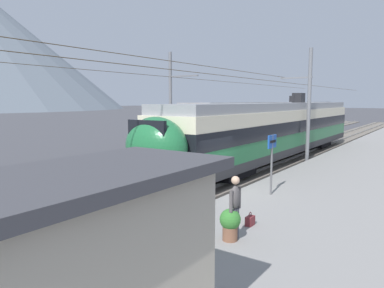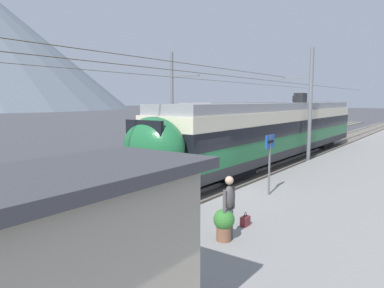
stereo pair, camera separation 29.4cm
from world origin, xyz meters
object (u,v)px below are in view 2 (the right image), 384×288
object	(u,v)px
train_near_platform	(277,128)
handbag_beside_passenger	(245,221)
catenary_mast_far_side	(174,101)
passenger_walking	(229,205)
catenary_mast_mid	(308,104)
platform_sign	(270,151)
train_far_track	(278,118)
potted_plant_platform_edge	(224,222)

from	to	relation	value
train_near_platform	handbag_beside_passenger	xyz separation A→B (m)	(-12.83, -4.47, -1.69)
catenary_mast_far_side	passenger_walking	world-z (taller)	catenary_mast_far_side
catenary_mast_mid	passenger_walking	size ratio (longest dim) A/B	28.14
catenary_mast_mid	passenger_walking	world-z (taller)	catenary_mast_mid
catenary_mast_far_side	platform_sign	size ratio (longest dim) A/B	20.55
catenary_mast_mid	train_far_track	bearing A→B (deg)	29.82
platform_sign	catenary_mast_far_side	bearing A→B (deg)	54.18
catenary_mast_far_side	platform_sign	xyz separation A→B (m)	(-8.10, -11.23, -1.88)
train_near_platform	train_far_track	size ratio (longest dim) A/B	0.77
catenary_mast_mid	handbag_beside_passenger	size ratio (longest dim) A/B	117.48
passenger_walking	handbag_beside_passenger	xyz separation A→B (m)	(1.19, 0.14, -0.80)
platform_sign	potted_plant_platform_edge	xyz separation A→B (m)	(-4.95, -0.96, -1.21)
catenary_mast_mid	potted_plant_platform_edge	bearing A→B (deg)	-169.11
train_far_track	platform_sign	world-z (taller)	train_far_track
catenary_mast_mid	platform_sign	xyz separation A→B (m)	(-10.07, -1.92, -1.72)
catenary_mast_mid	catenary_mast_far_side	size ratio (longest dim) A/B	1.00
catenary_mast_mid	catenary_mast_far_side	bearing A→B (deg)	101.94
catenary_mast_far_side	passenger_walking	bearing A→B (deg)	-136.52
potted_plant_platform_edge	handbag_beside_passenger	bearing A→B (deg)	2.96
platform_sign	handbag_beside_passenger	distance (m)	4.06
catenary_mast_mid	platform_sign	world-z (taller)	catenary_mast_mid
catenary_mast_far_side	potted_plant_platform_edge	world-z (taller)	catenary_mast_far_side
passenger_walking	potted_plant_platform_edge	bearing A→B (deg)	147.46
train_near_platform	platform_sign	distance (m)	9.86
train_near_platform	catenary_mast_far_side	size ratio (longest dim) A/B	0.53
train_far_track	passenger_walking	distance (m)	29.25
catenary_mast_mid	potted_plant_platform_edge	xyz separation A→B (m)	(-15.02, -2.89, -2.93)
train_near_platform	train_far_track	distance (m)	14.50
train_near_platform	platform_sign	bearing A→B (deg)	-158.76
train_near_platform	potted_plant_platform_edge	xyz separation A→B (m)	(-14.14, -4.54, -1.34)
platform_sign	potted_plant_platform_edge	size ratio (longest dim) A/B	2.77
train_far_track	catenary_mast_mid	world-z (taller)	catenary_mast_mid
catenary_mast_far_side	train_near_platform	bearing A→B (deg)	-81.92
catenary_mast_far_side	catenary_mast_mid	bearing A→B (deg)	-78.06
train_near_platform	catenary_mast_mid	xyz separation A→B (m)	(0.88, -1.65, 1.58)
train_near_platform	catenary_mast_mid	size ratio (longest dim) A/B	0.53
train_far_track	potted_plant_platform_edge	xyz separation A→B (m)	(-27.54, -10.07, -1.35)
passenger_walking	potted_plant_platform_edge	xyz separation A→B (m)	(-0.12, 0.07, -0.46)
train_far_track	catenary_mast_far_side	world-z (taller)	catenary_mast_far_side
catenary_mast_mid	train_near_platform	bearing A→B (deg)	118.11
potted_plant_platform_edge	train_far_track	bearing A→B (deg)	20.08
passenger_walking	platform_sign	bearing A→B (deg)	12.12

